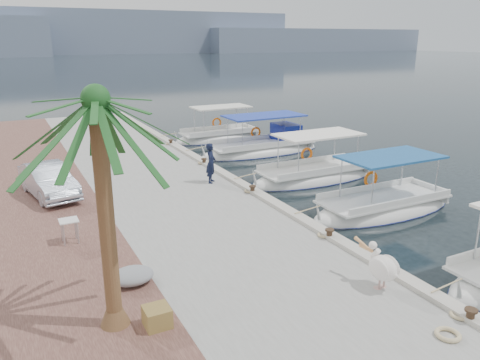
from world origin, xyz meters
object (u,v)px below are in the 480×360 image
at_px(fishing_caique_b, 383,209).
at_px(fishing_caique_e, 219,138).
at_px(fishing_caique_c, 314,177).
at_px(fishing_caique_d, 263,150).
at_px(pelican, 382,267).
at_px(fisherman, 211,163).
at_px(date_palm, 96,101).
at_px(parked_car, 48,180).

bearing_deg(fishing_caique_b, fishing_caique_e, 90.42).
height_order(fishing_caique_c, fishing_caique_d, same).
xyz_separation_m(pelican, fisherman, (-0.19, 10.11, 0.29)).
bearing_deg(fishing_caique_b, pelican, -134.12).
bearing_deg(fishing_caique_e, fishing_caique_d, -79.58).
bearing_deg(fishing_caique_c, date_palm, -143.61).
bearing_deg(date_palm, fisherman, 54.95).
distance_m(fishing_caique_b, fisherman, 7.28).
relative_size(fishing_caique_d, parked_car, 1.97).
bearing_deg(parked_car, fishing_caique_d, 8.30).
distance_m(pelican, parked_car, 13.14).
height_order(fishing_caique_c, pelican, fishing_caique_c).
relative_size(fishing_caique_c, pelican, 4.68).
xyz_separation_m(fishing_caique_e, pelican, (-4.72, -20.05, 0.95)).
bearing_deg(fisherman, pelican, -145.16).
bearing_deg(fishing_caique_b, fishing_caique_c, 88.50).
bearing_deg(fisherman, date_palm, 178.71).
height_order(fishing_caique_d, fisherman, fishing_caique_d).
bearing_deg(fishing_caique_b, parked_car, 150.88).
distance_m(fishing_caique_c, parked_car, 11.73).
bearing_deg(fishing_caique_e, pelican, -103.25).
bearing_deg(pelican, fishing_caique_e, 76.75).
xyz_separation_m(fishing_caique_b, fishing_caique_e, (-0.11, 15.06, 0.00)).
bearing_deg(fisherman, fishing_caique_d, -12.12).
xyz_separation_m(fishing_caique_c, date_palm, (-11.23, -8.28, 5.21)).
bearing_deg(parked_car, fishing_caique_b, -40.32).
height_order(fishing_caique_c, parked_car, fishing_caique_c).
height_order(fisherman, date_palm, date_palm).
bearing_deg(fishing_caique_d, date_palm, -129.70).
bearing_deg(fishing_caique_d, fishing_caique_b, -93.73).
bearing_deg(date_palm, fishing_caique_c, 36.39).
height_order(fishing_caique_b, fishing_caique_d, same).
distance_m(fisherman, date_palm, 11.31).
relative_size(pelican, fisherman, 0.83).
distance_m(pelican, date_palm, 7.72).
bearing_deg(parked_car, fishing_caique_c, -19.28).
bearing_deg(pelican, date_palm, 167.06).
xyz_separation_m(fishing_caique_c, fishing_caique_d, (0.57, 5.94, 0.06)).
bearing_deg(date_palm, fishing_caique_b, 17.69).
bearing_deg(fishing_caique_d, fishing_caique_c, -95.50).
bearing_deg(pelican, fisherman, 91.08).
bearing_deg(pelican, fishing_caique_c, 62.97).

